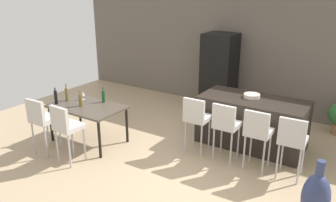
% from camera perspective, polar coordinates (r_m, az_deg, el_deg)
% --- Properties ---
extents(ground_plane, '(10.00, 10.00, 0.00)m').
position_cam_1_polar(ground_plane, '(6.02, 3.62, -9.81)').
color(ground_plane, tan).
extents(back_wall, '(10.00, 0.12, 2.90)m').
position_cam_1_polar(back_wall, '(8.18, 14.39, 8.30)').
color(back_wall, '#665B51').
rests_on(back_wall, ground_plane).
extents(kitchen_island, '(1.93, 0.91, 0.92)m').
position_cam_1_polar(kitchen_island, '(6.53, 13.94, -3.48)').
color(kitchen_island, black).
rests_on(kitchen_island, ground_plane).
extents(bar_chair_left, '(0.41, 0.41, 1.05)m').
position_cam_1_polar(bar_chair_left, '(5.99, 4.80, -2.61)').
color(bar_chair_left, beige).
rests_on(bar_chair_left, ground_plane).
extents(bar_chair_middle, '(0.40, 0.40, 1.05)m').
position_cam_1_polar(bar_chair_middle, '(5.77, 9.71, -3.70)').
color(bar_chair_middle, beige).
rests_on(bar_chair_middle, ground_plane).
extents(bar_chair_right, '(0.40, 0.40, 1.05)m').
position_cam_1_polar(bar_chair_right, '(5.60, 14.88, -4.82)').
color(bar_chair_right, beige).
rests_on(bar_chair_right, ground_plane).
extents(bar_chair_far, '(0.42, 0.42, 1.05)m').
position_cam_1_polar(bar_chair_far, '(5.48, 20.22, -5.93)').
color(bar_chair_far, beige).
rests_on(bar_chair_far, ground_plane).
extents(dining_table, '(1.39, 0.86, 0.74)m').
position_cam_1_polar(dining_table, '(6.57, -13.42, -1.30)').
color(dining_table, '#4C4238').
rests_on(dining_table, ground_plane).
extents(dining_chair_near, '(0.42, 0.42, 1.05)m').
position_cam_1_polar(dining_chair_near, '(6.32, -20.56, -2.63)').
color(dining_chair_near, beige).
rests_on(dining_chair_near, ground_plane).
extents(dining_chair_far, '(0.42, 0.42, 1.05)m').
position_cam_1_polar(dining_chair_far, '(5.85, -16.86, -3.92)').
color(dining_chair_far, beige).
rests_on(dining_chair_far, ground_plane).
extents(wine_bottle_near, '(0.06, 0.06, 0.31)m').
position_cam_1_polar(wine_bottle_near, '(6.51, -14.53, 0.19)').
color(wine_bottle_near, brown).
rests_on(wine_bottle_near, dining_table).
extents(wine_bottle_right, '(0.06, 0.06, 0.32)m').
position_cam_1_polar(wine_bottle_right, '(6.76, -18.38, 0.61)').
color(wine_bottle_right, black).
rests_on(wine_bottle_right, dining_table).
extents(wine_bottle_middle, '(0.06, 0.06, 0.30)m').
position_cam_1_polar(wine_bottle_middle, '(6.64, -10.82, 0.76)').
color(wine_bottle_middle, '#194723').
rests_on(wine_bottle_middle, dining_table).
extents(wine_bottle_far, '(0.06, 0.06, 0.35)m').
position_cam_1_polar(wine_bottle_far, '(6.88, -16.70, 1.09)').
color(wine_bottle_far, brown).
rests_on(wine_bottle_far, dining_table).
extents(wine_glass_left, '(0.07, 0.07, 0.17)m').
position_cam_1_polar(wine_glass_left, '(6.86, -14.15, 1.21)').
color(wine_glass_left, silver).
rests_on(wine_glass_left, dining_table).
extents(refrigerator, '(0.72, 0.68, 1.84)m').
position_cam_1_polar(refrigerator, '(8.13, 8.60, 4.79)').
color(refrigerator, black).
rests_on(refrigerator, ground_plane).
extents(fruit_bowl, '(0.30, 0.30, 0.07)m').
position_cam_1_polar(fruit_bowl, '(6.43, 13.95, 0.86)').
color(fruit_bowl, beige).
rests_on(fruit_bowl, kitchen_island).
extents(floor_vase, '(0.35, 0.35, 0.87)m').
position_cam_1_polar(floor_vase, '(4.85, 23.63, -14.59)').
color(floor_vase, navy).
rests_on(floor_vase, ground_plane).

